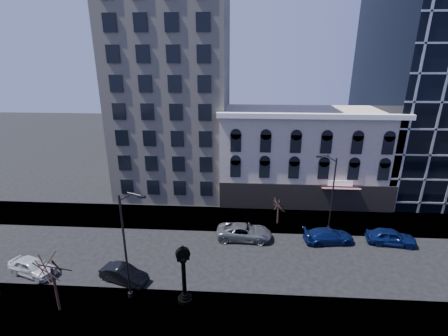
# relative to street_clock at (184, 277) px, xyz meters

# --- Properties ---
(ground) EXTENTS (160.00, 160.00, 0.00)m
(ground) POSITION_rel_street_clock_xyz_m (0.52, 6.19, -2.46)
(ground) COLOR black
(ground) RESTS_ON ground
(sidewalk_far) EXTENTS (160.00, 6.00, 0.12)m
(sidewalk_far) POSITION_rel_street_clock_xyz_m (0.52, 14.19, -2.40)
(sidewalk_far) COLOR gray
(sidewalk_far) RESTS_ON ground
(sidewalk_near) EXTENTS (160.00, 6.00, 0.12)m
(sidewalk_near) POSITION_rel_street_clock_xyz_m (0.52, -1.81, -2.40)
(sidewalk_near) COLOR gray
(sidewalk_near) RESTS_ON ground
(cream_tower) EXTENTS (15.90, 15.40, 42.50)m
(cream_tower) POSITION_rel_street_clock_xyz_m (-5.59, 25.07, 16.86)
(cream_tower) COLOR beige
(cream_tower) RESTS_ON ground
(victorian_row) EXTENTS (22.60, 11.19, 12.50)m
(victorian_row) POSITION_rel_street_clock_xyz_m (12.53, 22.08, 3.53)
(victorian_row) COLOR #BFAE9D
(victorian_row) RESTS_ON ground
(glass_office) EXTENTS (20.00, 20.15, 28.00)m
(glass_office) POSITION_rel_street_clock_xyz_m (32.52, 27.09, 11.54)
(glass_office) COLOR black
(glass_office) RESTS_ON ground
(street_clock) EXTENTS (1.17, 1.17, 5.18)m
(street_clock) POSITION_rel_street_clock_xyz_m (0.00, 0.00, 0.00)
(street_clock) COLOR black
(street_clock) RESTS_ON sidewalk_near
(street_lamp_near) EXTENTS (2.45, 0.88, 9.66)m
(street_lamp_near) POSITION_rel_street_clock_xyz_m (-3.86, 0.01, 4.95)
(street_lamp_near) COLOR black
(street_lamp_near) RESTS_ON sidewalk_near
(street_lamp_far) EXTENTS (2.34, 0.36, 9.02)m
(street_lamp_far) POSITION_rel_street_clock_xyz_m (13.64, 12.21, 4.46)
(street_lamp_far) COLOR black
(street_lamp_far) RESTS_ON sidewalk_far
(bare_tree_near) EXTENTS (3.62, 3.62, 6.21)m
(bare_tree_near) POSITION_rel_street_clock_xyz_m (-9.61, -1.53, 2.35)
(bare_tree_near) COLOR #311F18
(bare_tree_near) RESTS_ON sidewalk_near
(bare_tree_far) EXTENTS (2.16, 2.16, 3.70)m
(bare_tree_far) POSITION_rel_street_clock_xyz_m (8.66, 13.37, 0.44)
(bare_tree_far) COLOR #311F18
(bare_tree_far) RESTS_ON sidewalk_far
(car_near_a) EXTENTS (4.95, 3.18, 1.57)m
(car_near_a) POSITION_rel_street_clock_xyz_m (-14.45, 2.68, -1.68)
(car_near_a) COLOR silver
(car_near_a) RESTS_ON ground
(car_near_b) EXTENTS (4.58, 2.76, 1.42)m
(car_near_b) POSITION_rel_street_clock_xyz_m (-5.81, 2.24, -1.75)
(car_near_b) COLOR black
(car_near_b) RESTS_ON ground
(car_far_a) EXTENTS (6.01, 2.95, 1.64)m
(car_far_a) POSITION_rel_street_clock_xyz_m (4.74, 9.88, -1.64)
(car_far_a) COLOR #595B60
(car_far_a) RESTS_ON ground
(car_far_b) EXTENTS (5.49, 2.81, 1.53)m
(car_far_b) POSITION_rel_street_clock_xyz_m (13.69, 9.74, -1.70)
(car_far_b) COLOR #0C194C
(car_far_b) RESTS_ON ground
(car_far_c) EXTENTS (5.13, 2.57, 1.68)m
(car_far_c) POSITION_rel_street_clock_xyz_m (20.15, 9.83, -1.62)
(car_far_c) COLOR #0C194C
(car_far_c) RESTS_ON ground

